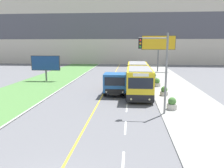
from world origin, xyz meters
The scene contains 12 objects.
lane_marking_centre centered at (0.41, 2.89, 0.00)m, with size 2.88×140.00×0.01m.
apartment_block_background centered at (0.00, 57.51, 9.73)m, with size 80.00×8.04×19.46m.
city_bus centered at (3.96, 19.63, 1.57)m, with size 2.72×12.80×3.09m.
dump_truck centered at (1.43, 17.73, 1.25)m, with size 2.54×6.69×2.46m.
car_distant centered at (3.83, 32.55, 0.69)m, with size 1.80×4.30×1.45m.
traffic_light_mast centered at (5.19, 10.89, 4.06)m, with size 2.28×0.32×6.42m.
billboard_large centered at (8.45, 38.13, 5.58)m, with size 6.62×0.24×7.19m.
billboard_small centered at (-9.71, 25.50, 2.65)m, with size 4.39×0.24×3.85m.
planter_round_near centered at (6.59, 12.04, 0.54)m, with size 0.86×0.86×1.05m.
planter_round_second centered at (6.68, 17.15, 0.52)m, with size 0.85×0.85×1.00m.
planter_round_third centered at (6.51, 22.26, 0.55)m, with size 0.94×0.94×1.08m.
planter_round_far centered at (6.59, 27.38, 0.57)m, with size 0.94×0.94×1.11m.
Camera 1 is at (3.04, -6.25, 5.60)m, focal length 35.00 mm.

